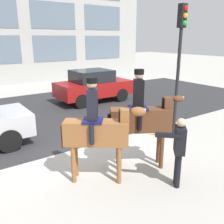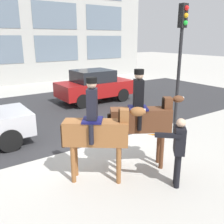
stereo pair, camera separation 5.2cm
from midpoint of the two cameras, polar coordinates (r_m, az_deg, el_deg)
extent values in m
plane|color=#B2AFA8|center=(7.57, -4.65, -9.26)|extent=(80.00, 80.00, 0.00)
cube|color=#2D2D30|center=(11.66, -16.58, -0.50)|extent=(24.87, 8.50, 0.01)
cube|color=slate|center=(20.30, -12.82, 13.97)|extent=(3.50, 0.02, 1.91)
cube|color=slate|center=(22.35, -2.08, 14.56)|extent=(3.50, 0.02, 1.91)
cube|color=slate|center=(20.35, -13.27, 20.69)|extent=(3.50, 0.02, 1.91)
cube|color=slate|center=(22.39, -2.15, 20.68)|extent=(3.50, 0.02, 1.91)
cube|color=brown|center=(5.76, -3.88, -4.73)|extent=(1.44, 1.24, 0.56)
cylinder|color=brown|center=(6.18, 1.40, -10.71)|extent=(0.11, 0.11, 0.92)
cylinder|color=brown|center=(5.91, 1.36, -12.08)|extent=(0.11, 0.11, 0.92)
cylinder|color=brown|center=(6.28, -8.52, -10.43)|extent=(0.11, 0.11, 0.92)
cylinder|color=brown|center=(6.01, -9.05, -11.76)|extent=(0.11, 0.11, 0.92)
cube|color=brown|center=(5.62, 2.66, -1.71)|extent=(0.31, 0.31, 0.49)
cube|color=#382314|center=(5.62, 1.44, -1.51)|extent=(0.08, 0.09, 0.44)
ellipsoid|color=brown|center=(5.58, 5.72, 0.11)|extent=(0.40, 0.37, 0.21)
cube|color=silver|center=(5.58, 6.82, 0.29)|extent=(0.13, 0.12, 0.09)
cylinder|color=#382314|center=(5.93, -11.40, -5.48)|extent=(0.09, 0.09, 0.55)
cube|color=#14144C|center=(5.67, -4.69, -1.88)|extent=(0.64, 0.65, 0.05)
cube|color=black|center=(5.56, -4.78, 1.81)|extent=(0.37, 0.39, 0.69)
sphere|color=#D1A889|center=(5.46, -4.89, 6.45)|extent=(0.22, 0.22, 0.22)
cylinder|color=black|center=(5.45, -4.91, 7.24)|extent=(0.24, 0.24, 0.12)
cylinder|color=black|center=(6.00, -4.33, -3.28)|extent=(0.11, 0.11, 0.45)
cylinder|color=black|center=(5.50, -4.95, -5.19)|extent=(0.11, 0.11, 0.45)
cube|color=#59331E|center=(6.37, 6.32, -1.76)|extent=(1.54, 1.15, 0.58)
cylinder|color=#59331E|center=(6.91, 10.39, -7.50)|extent=(0.11, 0.11, 1.01)
cylinder|color=#59331E|center=(6.64, 11.06, -8.57)|extent=(0.11, 0.11, 1.01)
cylinder|color=#59331E|center=(6.73, 1.22, -7.93)|extent=(0.11, 0.11, 1.01)
cylinder|color=#59331E|center=(6.45, 1.49, -9.06)|extent=(0.11, 0.11, 1.01)
cube|color=#59331E|center=(6.43, 12.30, 1.21)|extent=(0.30, 0.31, 0.48)
cube|color=black|center=(6.39, 11.28, 1.36)|extent=(0.07, 0.09, 0.43)
ellipsoid|color=#59331E|center=(6.46, 14.64, 2.93)|extent=(0.35, 0.32, 0.18)
cube|color=silver|center=(6.49, 15.39, 3.10)|extent=(0.12, 0.10, 0.07)
cylinder|color=black|center=(6.30, -0.90, -2.85)|extent=(0.09, 0.09, 0.55)
cube|color=#14144C|center=(6.26, 5.73, 0.94)|extent=(0.64, 0.65, 0.05)
cube|color=black|center=(6.17, 5.83, 4.26)|extent=(0.35, 0.39, 0.68)
sphere|color=#D1A889|center=(6.09, 5.95, 8.42)|extent=(0.22, 0.22, 0.22)
cylinder|color=black|center=(6.08, 5.97, 9.14)|extent=(0.24, 0.24, 0.12)
cylinder|color=black|center=(6.59, 5.26, -0.56)|extent=(0.11, 0.11, 0.47)
cylinder|color=black|center=(6.08, 6.10, -2.05)|extent=(0.11, 0.11, 0.47)
cylinder|color=black|center=(5.96, 14.56, -12.87)|extent=(0.13, 0.13, 0.83)
cylinder|color=black|center=(6.10, 14.40, -12.13)|extent=(0.13, 0.13, 0.83)
cube|color=black|center=(5.72, 15.00, -6.18)|extent=(0.43, 0.44, 0.60)
sphere|color=#D1A889|center=(5.58, 15.31, -2.37)|extent=(0.20, 0.20, 0.20)
cube|color=black|center=(5.47, 12.47, -5.22)|extent=(0.46, 0.44, 0.09)
cone|color=orange|center=(5.45, 8.82, -5.09)|extent=(0.16, 0.16, 0.04)
cylinder|color=black|center=(8.10, -22.54, -6.05)|extent=(0.71, 0.21, 0.71)
cube|color=maroon|center=(13.38, -4.34, 5.46)|extent=(3.91, 1.88, 0.74)
cube|color=black|center=(13.22, -4.77, 8.24)|extent=(1.96, 1.65, 0.60)
cylinder|color=black|center=(13.41, 2.06, 3.92)|extent=(0.70, 0.23, 0.70)
cylinder|color=black|center=(14.80, -1.98, 5.12)|extent=(0.70, 0.23, 0.70)
cylinder|color=black|center=(12.15, -7.14, 2.45)|extent=(0.70, 0.23, 0.70)
cylinder|color=black|center=(13.66, -10.56, 3.88)|extent=(0.70, 0.23, 0.70)
cylinder|color=black|center=(8.75, 14.49, 6.23)|extent=(0.11, 0.11, 3.60)
cube|color=black|center=(8.64, 15.59, 20.43)|extent=(0.24, 0.19, 0.72)
sphere|color=red|center=(8.59, 16.35, 21.86)|extent=(0.15, 0.15, 0.15)
sphere|color=orange|center=(8.57, 16.23, 20.42)|extent=(0.15, 0.15, 0.15)
sphere|color=green|center=(8.55, 16.11, 18.98)|extent=(0.15, 0.15, 0.15)
camera|label=1|loc=(0.03, -90.23, -0.07)|focal=40.00mm
camera|label=2|loc=(0.03, 89.77, 0.07)|focal=40.00mm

